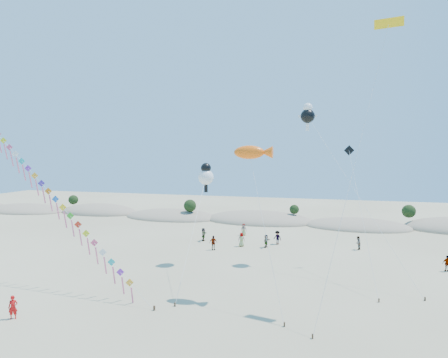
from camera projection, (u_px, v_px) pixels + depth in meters
dune_ridge at (265, 221)px, 64.38m from camera, size 145.30×11.49×5.57m
kite_train at (36, 178)px, 34.54m from camera, size 25.85×7.42×18.48m
fish_kite at (253, 153)px, 30.21m from camera, size 4.80×5.67×12.37m
cartoon_kite_low at (206, 175)px, 39.65m from camera, size 2.10×12.63×10.72m
cartoon_kite_high at (308, 115)px, 39.91m from camera, size 10.79×9.88×17.09m
parafoil_kite at (387, 30)px, 27.80m from camera, size 6.12×7.74×21.83m
dark_kite at (355, 181)px, 36.65m from camera, size 2.45×10.52×12.59m
flyer_foreground at (13, 307)px, 26.46m from camera, size 0.73×0.65×1.67m
beachgoers at (283, 241)px, 46.30m from camera, size 32.75×11.31×1.76m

